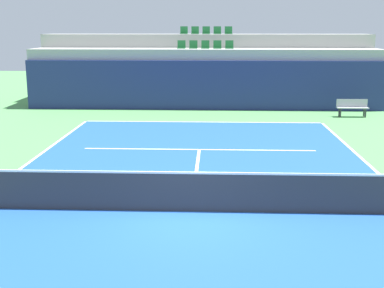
{
  "coord_description": "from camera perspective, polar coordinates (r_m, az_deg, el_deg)",
  "views": [
    {
      "loc": [
        0.53,
        -11.71,
        4.28
      ],
      "look_at": [
        -0.07,
        2.0,
        1.2
      ],
      "focal_mm": 48.74,
      "sensor_mm": 36.0,
      "label": 1
    }
  ],
  "objects": [
    {
      "name": "ground_plane",
      "position": [
        12.48,
        -0.09,
        -7.41
      ],
      "size": [
        80.0,
        80.0,
        0.0
      ],
      "primitive_type": "plane",
      "color": "#4C8C4C"
    },
    {
      "name": "back_wall",
      "position": [
        27.61,
        1.39,
        6.44
      ],
      "size": [
        18.93,
        0.3,
        2.59
      ],
      "primitive_type": "cube",
      "color": "navy",
      "rests_on": "ground_plane"
    },
    {
      "name": "centre_service_line",
      "position": [
        15.52,
        0.45,
        -3.32
      ],
      "size": [
        0.1,
        6.4,
        0.0
      ],
      "primitive_type": "cube",
      "color": "white",
      "rests_on": "court_surface"
    },
    {
      "name": "seating_row_upper",
      "position": [
        31.29,
        1.56,
        12.17
      ],
      "size": [
        3.06,
        0.44,
        0.44
      ],
      "color": "#1E6633",
      "rests_on": "stands_tier_upper"
    },
    {
      "name": "stands_tier_upper",
      "position": [
        31.28,
        1.54,
        8.37
      ],
      "size": [
        18.93,
        2.4,
        3.9
      ],
      "primitive_type": "cube",
      "color": "#9E9E99",
      "rests_on": "ground_plane"
    },
    {
      "name": "tennis_net",
      "position": [
        12.31,
        -0.09,
        -5.19
      ],
      "size": [
        11.08,
        0.08,
        1.07
      ],
      "color": "black",
      "rests_on": "court_surface"
    },
    {
      "name": "service_line_far",
      "position": [
        18.61,
        0.8,
        -0.61
      ],
      "size": [
        8.26,
        0.1,
        0.0
      ],
      "primitive_type": "cube",
      "color": "white",
      "rests_on": "court_surface"
    },
    {
      "name": "player_bench",
      "position": [
        26.65,
        17.13,
        3.95
      ],
      "size": [
        1.5,
        0.4,
        0.85
      ],
      "color": "#99999E",
      "rests_on": "ground_plane"
    },
    {
      "name": "court_surface",
      "position": [
        12.48,
        -0.09,
        -7.39
      ],
      "size": [
        11.0,
        24.0,
        0.01
      ],
      "primitive_type": "cube",
      "color": "#1E4C99",
      "rests_on": "ground_plane"
    },
    {
      "name": "stands_tier_lower",
      "position": [
        28.92,
        1.45,
        7.28
      ],
      "size": [
        18.93,
        2.4,
        3.15
      ],
      "primitive_type": "cube",
      "color": "#9E9E99",
      "rests_on": "ground_plane"
    },
    {
      "name": "baseline_far",
      "position": [
        24.05,
        1.2,
        2.42
      ],
      "size": [
        11.0,
        0.1,
        0.0
      ],
      "primitive_type": "cube",
      "color": "white",
      "rests_on": "court_surface"
    },
    {
      "name": "seating_row_lower",
      "position": [
        28.91,
        1.47,
        10.65
      ],
      "size": [
        3.06,
        0.44,
        0.44
      ],
      "color": "#1E6633",
      "rests_on": "stands_tier_lower"
    }
  ]
}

